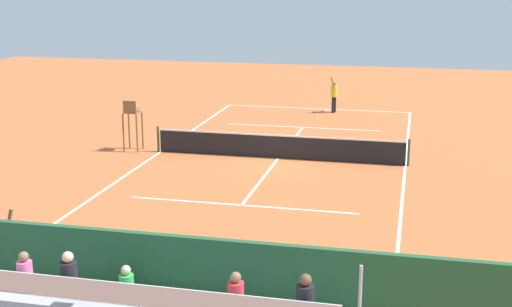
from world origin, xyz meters
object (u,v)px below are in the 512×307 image
object	(u,v)px
tennis_net	(278,146)
courtside_bench	(242,291)
equipment_bag	(162,301)
tennis_racket	(327,110)
umpire_chair	(132,120)
tennis_player	(334,94)
line_judge	(6,248)
tennis_ball_near	(335,123)

from	to	relation	value
tennis_net	courtside_bench	distance (m)	13.40
equipment_bag	tennis_racket	xyz separation A→B (m)	(-0.54, -23.95, -0.16)
umpire_chair	tennis_player	world-z (taller)	umpire_chair
tennis_net	tennis_player	bearing A→B (deg)	-95.65
umpire_chair	equipment_bag	world-z (taller)	umpire_chair
tennis_net	tennis_player	xyz separation A→B (m)	(-1.00, -10.13, 0.51)
tennis_player	tennis_racket	bearing A→B (deg)	-43.66
tennis_net	courtside_bench	xyz separation A→B (m)	(-1.82, 13.27, 0.06)
courtside_bench	equipment_bag	bearing A→B (deg)	4.09
tennis_net	tennis_player	world-z (taller)	tennis_player
tennis_player	line_judge	bearing A→B (deg)	78.29
equipment_bag	tennis_racket	bearing A→B (deg)	-91.30
equipment_bag	tennis_player	xyz separation A→B (m)	(-0.97, -23.53, 0.84)
umpire_chair	line_judge	distance (m)	13.37
tennis_player	line_judge	distance (m)	23.85
umpire_chair	tennis_player	distance (m)	12.50
courtside_bench	tennis_racket	world-z (taller)	courtside_bench
equipment_bag	tennis_player	distance (m)	23.57
umpire_chair	tennis_racket	size ratio (longest dim) A/B	3.97
tennis_net	tennis_ball_near	size ratio (longest dim) A/B	156.06
umpire_chair	tennis_ball_near	size ratio (longest dim) A/B	32.42
umpire_chair	equipment_bag	distance (m)	14.75
umpire_chair	courtside_bench	bearing A→B (deg)	121.30
umpire_chair	line_judge	size ratio (longest dim) A/B	1.11
umpire_chair	equipment_bag	size ratio (longest dim) A/B	2.38
umpire_chair	courtside_bench	distance (m)	15.46
tennis_net	umpire_chair	xyz separation A→B (m)	(6.20, 0.07, 0.81)
umpire_chair	tennis_ball_near	distance (m)	10.69
line_judge	equipment_bag	bearing A→B (deg)	177.41
tennis_ball_near	tennis_player	bearing A→B (deg)	-81.50
courtside_bench	tennis_ball_near	world-z (taller)	courtside_bench
tennis_net	tennis_ball_near	bearing A→B (deg)	-101.01
tennis_net	equipment_bag	world-z (taller)	tennis_net
umpire_chair	tennis_racket	distance (m)	12.66
tennis_player	line_judge	size ratio (longest dim) A/B	1.00
tennis_player	line_judge	xyz separation A→B (m)	(4.84, 23.36, 0.00)
courtside_bench	tennis_player	xyz separation A→B (m)	(0.82, -23.40, 0.46)
courtside_bench	tennis_ball_near	distance (m)	20.60
umpire_chair	tennis_ball_near	world-z (taller)	umpire_chair
umpire_chair	line_judge	world-z (taller)	umpire_chair
tennis_player	tennis_racket	size ratio (longest dim) A/B	3.58
courtside_bench	tennis_ball_near	bearing A→B (deg)	-88.89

